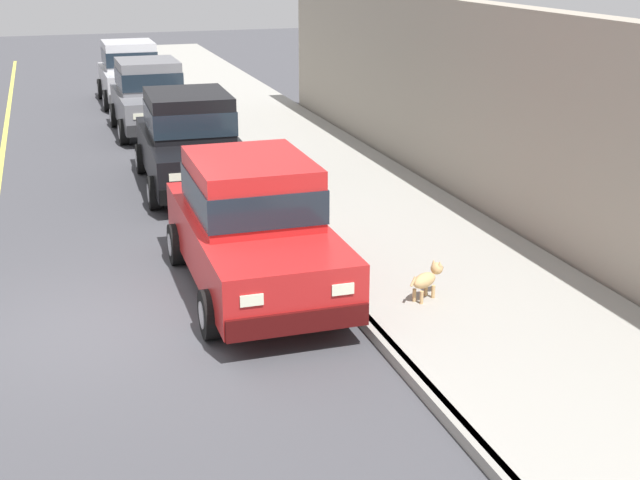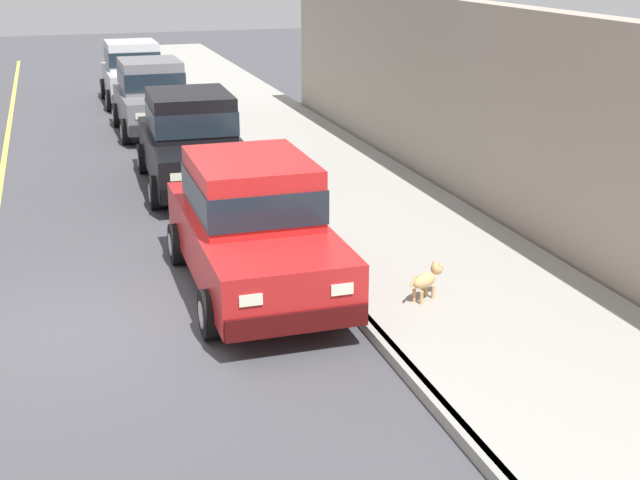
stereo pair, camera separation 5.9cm
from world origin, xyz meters
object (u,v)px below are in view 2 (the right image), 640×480
(car_silver_hatchback, at_px, (133,71))
(dog_tan, at_px, (427,279))
(car_red_sedan, at_px, (253,224))
(car_grey_hatchback, at_px, (152,95))
(car_black_sedan, at_px, (192,139))

(car_silver_hatchback, distance_m, dog_tan, 17.73)
(car_silver_hatchback, relative_size, dog_tan, 5.63)
(car_red_sedan, bearing_deg, dog_tan, -33.85)
(car_grey_hatchback, bearing_deg, car_red_sedan, -89.93)
(car_silver_hatchback, bearing_deg, car_black_sedan, -89.34)
(car_red_sedan, relative_size, car_grey_hatchback, 1.21)
(car_silver_hatchback, height_order, dog_tan, car_silver_hatchback)
(car_silver_hatchback, bearing_deg, car_red_sedan, -89.89)
(car_black_sedan, relative_size, car_grey_hatchback, 1.22)
(car_black_sedan, height_order, car_grey_hatchback, car_black_sedan)
(car_grey_hatchback, height_order, dog_tan, car_grey_hatchback)
(car_grey_hatchback, bearing_deg, car_black_sedan, -88.95)
(car_red_sedan, relative_size, car_black_sedan, 0.99)
(car_red_sedan, distance_m, car_silver_hatchback, 16.20)
(car_silver_hatchback, bearing_deg, dog_tan, -83.16)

